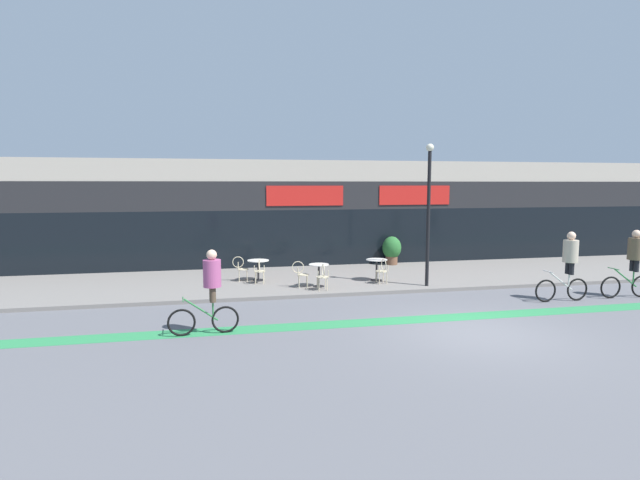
{
  "coord_description": "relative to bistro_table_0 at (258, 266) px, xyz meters",
  "views": [
    {
      "loc": [
        -6.22,
        -10.79,
        3.63
      ],
      "look_at": [
        -2.86,
        5.08,
        1.79
      ],
      "focal_mm": 28.0,
      "sensor_mm": 36.0,
      "label": 1
    }
  ],
  "objects": [
    {
      "name": "bistro_table_1",
      "position": [
        1.93,
        -1.53,
        0.01
      ],
      "size": [
        0.69,
        0.69,
        0.78
      ],
      "color": "black",
      "rests_on": "sidewalk_slab"
    },
    {
      "name": "lamp_post",
      "position": [
        5.61,
        -2.15,
        2.28
      ],
      "size": [
        0.26,
        0.26,
        4.84
      ],
      "color": "black",
      "rests_on": "sidewalk_slab"
    },
    {
      "name": "cyclist_2",
      "position": [
        11.47,
        -4.7,
        0.6
      ],
      "size": [
        1.8,
        0.52,
        2.18
      ],
      "rotation": [
        0.0,
        0.0,
        3.08
      ],
      "color": "black",
      "rests_on": "ground"
    },
    {
      "name": "planter_pot",
      "position": [
        6.0,
        2.42,
        0.13
      ],
      "size": [
        0.81,
        0.81,
        1.23
      ],
      "color": "brown",
      "rests_on": "sidewalk_slab"
    },
    {
      "name": "bistro_table_2",
      "position": [
        4.21,
        -0.9,
        0.02
      ],
      "size": [
        0.77,
        0.77,
        0.78
      ],
      "color": "black",
      "rests_on": "sidewalk_slab"
    },
    {
      "name": "cyclist_0",
      "position": [
        -1.65,
        -5.89,
        0.54
      ],
      "size": [
        1.7,
        0.51,
        2.06
      ],
      "rotation": [
        0.0,
        0.0,
        3.21
      ],
      "color": "black",
      "rests_on": "ground"
    },
    {
      "name": "cafe_chair_0_near",
      "position": [
        -0.01,
        -0.62,
        -0.02
      ],
      "size": [
        0.45,
        0.6,
        0.9
      ],
      "rotation": [
        0.0,
        0.0,
        1.43
      ],
      "color": "beige",
      "rests_on": "sidewalk_slab"
    },
    {
      "name": "storefront_facade",
      "position": [
        4.71,
        4.79,
        1.65
      ],
      "size": [
        40.0,
        4.06,
        4.62
      ],
      "color": "#B2A899",
      "rests_on": "ground"
    },
    {
      "name": "bike_lane_stripe",
      "position": [
        4.71,
        -5.72,
        -0.66
      ],
      "size": [
        36.0,
        0.7,
        0.01
      ],
      "primitive_type": "cube",
      "color": "#2D844C",
      "rests_on": "ground"
    },
    {
      "name": "ground_plane",
      "position": [
        4.71,
        -7.17,
        -0.66
      ],
      "size": [
        120.0,
        120.0,
        0.0
      ],
      "primitive_type": "plane",
      "color": "#5B5B60"
    },
    {
      "name": "bistro_table_0",
      "position": [
        0.0,
        0.0,
        0.0
      ],
      "size": [
        0.78,
        0.78,
        0.75
      ],
      "color": "black",
      "rests_on": "sidewalk_slab"
    },
    {
      "name": "cafe_chair_0_side",
      "position": [
        -0.63,
        0.0,
        -0.02
      ],
      "size": [
        0.59,
        0.42,
        0.9
      ],
      "rotation": [
        0.0,
        0.0,
        -0.06
      ],
      "color": "beige",
      "rests_on": "sidewalk_slab"
    },
    {
      "name": "cafe_chair_2_near",
      "position": [
        4.22,
        -1.52,
        -0.02
      ],
      "size": [
        0.44,
        0.59,
        0.9
      ],
      "rotation": [
        0.0,
        0.0,
        1.67
      ],
      "color": "beige",
      "rests_on": "sidewalk_slab"
    },
    {
      "name": "cyclist_1",
      "position": [
        9.12,
        -4.7,
        0.59
      ],
      "size": [
        1.8,
        0.49,
        2.17
      ],
      "rotation": [
        0.0,
        0.0,
        3.12
      ],
      "color": "black",
      "rests_on": "ground"
    },
    {
      "name": "cafe_chair_1_near",
      "position": [
        1.93,
        -2.16,
        -0.02
      ],
      "size": [
        0.4,
        0.58,
        0.9
      ],
      "rotation": [
        0.0,
        0.0,
        1.56
      ],
      "color": "beige",
      "rests_on": "sidewalk_slab"
    },
    {
      "name": "sidewalk_slab",
      "position": [
        4.71,
        0.08,
        -0.6
      ],
      "size": [
        40.0,
        5.5,
        0.12
      ],
      "primitive_type": "cube",
      "color": "slate",
      "rests_on": "ground"
    },
    {
      "name": "cafe_chair_1_side",
      "position": [
        1.31,
        -1.52,
        -0.02
      ],
      "size": [
        0.59,
        0.44,
        0.9
      ],
      "rotation": [
        0.0,
        0.0,
        -0.11
      ],
      "color": "beige",
      "rests_on": "sidewalk_slab"
    }
  ]
}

